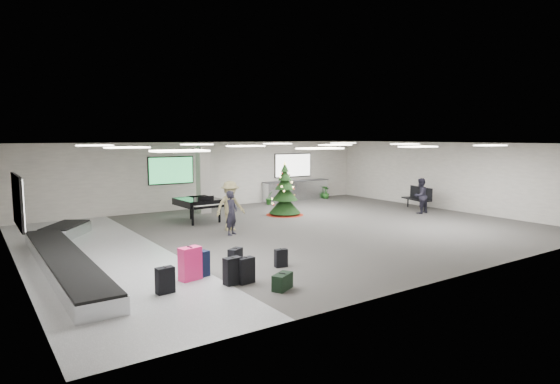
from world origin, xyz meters
TOP-DOWN VIEW (x-y plane):
  - ground at (0.00, 0.00)m, footprint 18.00×18.00m
  - room_envelope at (-0.38, 0.67)m, footprint 18.02×14.02m
  - baggage_carousel at (-7.84, -0.08)m, footprint 2.28×9.71m
  - service_counter at (5.00, 6.65)m, footprint 4.05×0.65m
  - suitcase_0 at (-4.93, -4.41)m, footprint 0.44×0.27m
  - suitcase_1 at (-4.62, -4.50)m, footprint 0.42×0.25m
  - pink_suitcase at (-5.62, -3.55)m, footprint 0.57×0.39m
  - suitcase_3 at (-4.36, -3.51)m, footprint 0.46×0.39m
  - navy_suitcase at (-5.30, -3.44)m, footprint 0.47×0.34m
  - suitcase_5 at (-6.47, -4.13)m, footprint 0.41×0.25m
  - green_duffel at (-4.17, -5.37)m, footprint 0.62×0.50m
  - suitcase_7 at (-3.16, -3.83)m, footprint 0.36×0.23m
  - christmas_tree at (1.72, 3.02)m, footprint 1.68×1.68m
  - grand_piano at (-2.15, 3.60)m, footprint 1.60×2.01m
  - bench at (8.06, 0.89)m, footprint 0.98×1.76m
  - traveler_a at (-2.27, 0.56)m, footprint 0.68×0.64m
  - traveler_b at (-1.95, 1.26)m, footprint 1.22×0.74m
  - traveler_bench at (7.01, -0.11)m, footprint 0.80×0.64m
  - potted_plant_left at (2.86, 6.06)m, footprint 0.47×0.42m
  - potted_plant_right at (6.75, 6.22)m, footprint 0.54×0.54m

SIDE VIEW (x-z plane):
  - ground at x=0.00m, z-range 0.00..0.00m
  - green_duffel at x=-4.17m, z-range -0.01..0.38m
  - baggage_carousel at x=-7.84m, z-range 0.00..0.43m
  - suitcase_7 at x=-3.16m, z-range -0.01..0.49m
  - suitcase_5 at x=-6.47m, z-range -0.01..0.60m
  - suitcase_3 at x=-4.36m, z-range -0.01..0.61m
  - suitcase_1 at x=-4.62m, z-range -0.01..0.63m
  - navy_suitcase at x=-5.30m, z-range -0.01..0.65m
  - suitcase_0 at x=-4.93m, z-range -0.01..0.66m
  - potted_plant_left at x=2.86m, z-range 0.00..0.71m
  - potted_plant_right at x=6.75m, z-range 0.00..0.72m
  - pink_suitcase at x=-5.62m, z-range -0.01..0.82m
  - service_counter at x=5.00m, z-range 0.01..1.09m
  - bench at x=8.06m, z-range 0.07..1.13m
  - traveler_a at x=-2.27m, z-range 0.00..1.57m
  - grand_piano at x=-2.15m, z-range 0.24..1.36m
  - traveler_bench at x=7.01m, z-range 0.00..1.60m
  - christmas_tree at x=1.72m, z-range -0.38..2.02m
  - traveler_b at x=-1.95m, z-range 0.00..1.84m
  - room_envelope at x=-0.38m, z-range 0.73..3.94m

